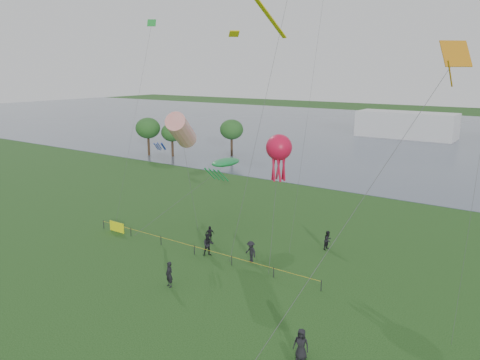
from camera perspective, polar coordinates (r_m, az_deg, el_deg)
The scene contains 15 objects.
ground_plane at distance 29.43m, azimuth -11.88°, elevation -19.20°, with size 400.00×400.00×0.00m, color #163A12.
lake at distance 119.10m, azimuth 25.69°, elevation 4.49°, with size 400.00×120.00×0.08m, color #4F5B6C.
pavilion_left at distance 116.40m, azimuth 19.58°, elevation 6.34°, with size 22.00×8.00×6.00m, color silver.
trees at distance 86.71m, azimuth -6.96°, elevation 6.09°, with size 17.25×12.94×7.04m.
fence at distance 45.10m, azimuth -11.55°, elevation -6.54°, with size 24.07×0.07×1.05m.
spectator_a at distance 40.70m, azimuth -3.89°, elevation -7.88°, with size 0.95×0.74×1.96m, color black.
spectator_b at distance 39.32m, azimuth 1.32°, elevation -8.73°, with size 1.19×0.68×1.84m, color black.
spectator_c at distance 43.65m, azimuth -3.71°, elevation -6.63°, with size 0.93×0.39×1.59m, color black.
spectator_d at distance 27.56m, azimuth 7.47°, elevation -19.24°, with size 0.89×0.58×1.81m, color black.
spectator_f at distance 35.52m, azimuth -8.62°, elevation -11.31°, with size 0.70×0.46×1.93m, color black.
spectator_g at distance 42.69m, azimuth 10.68°, elevation -7.22°, with size 0.84×0.65×1.72m, color black.
kite_windsock at distance 46.55m, azimuth -7.17°, elevation 6.01°, with size 4.70×5.29×11.83m.
kite_creature at distance 47.65m, azimuth -1.80°, elevation 2.13°, with size 6.01×10.31×6.84m.
kite_octopus at distance 39.91m, azimuth 4.77°, elevation 3.88°, with size 3.24×5.99×10.35m.
kite_delta at distance 26.33m, azimuth 23.71°, elevation 12.05°, with size 6.49×16.37×17.16m.
Camera 1 is at (18.54, -16.60, 15.71)m, focal length 35.00 mm.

